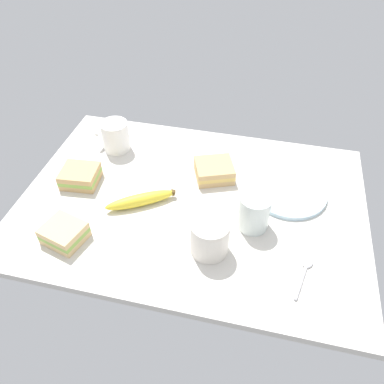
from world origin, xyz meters
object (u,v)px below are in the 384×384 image
Objects in this scene: sandwich_main at (64,233)px; plate_of_food at (288,192)px; spoon at (305,270)px; coffee_mug_milky at (115,136)px; sandwich_side at (214,171)px; glass_of_milk at (254,213)px; banana at (141,200)px; sandwich_extra at (80,177)px; coffee_mug_black at (210,236)px.

plate_of_food is at bearing 28.99° from sandwich_main.
sandwich_main is 0.87× the size of spoon.
spoon is (57.09, -32.87, -4.33)cm from coffee_mug_milky.
sandwich_main is 56.09cm from spoon.
sandwich_side is at bearing 174.09° from plate_of_food.
glass_of_milk is 17.50cm from spoon.
coffee_mug_milky is 0.58× the size of banana.
sandwich_side is 1.22× the size of sandwich_extra.
sandwich_extra is at bearing -171.16° from plate_of_food.
sandwich_extra reaches higher than spoon.
sandwich_main is 1.05× the size of sandwich_extra.
glass_of_milk is at bearing 18.93° from sandwich_main.
plate_of_food is 53.07cm from coffee_mug_milky.
coffee_mug_black is 1.05× the size of sandwich_main.
plate_of_food is 57.04cm from sandwich_extra.
coffee_mug_milky reaches higher than sandwich_extra.
coffee_mug_black is at bearing -20.54° from sandwich_extra.
sandwich_extra is (-35.51, -10.92, 0.00)cm from sandwich_side.
sandwich_main is (-51.11, -28.32, 1.60)cm from plate_of_food.
glass_of_milk reaches higher than banana.
glass_of_milk is at bearing 47.81° from coffee_mug_black.
banana is at bearing 164.77° from spoon.
sandwich_main is at bearing -151.01° from plate_of_food.
sandwich_extra is 63.20cm from spoon.
sandwich_extra is 1.10× the size of glass_of_milk.
coffee_mug_milky is 0.93× the size of sandwich_main.
plate_of_food is 21.00cm from sandwich_side.
coffee_mug_milky is at bearing 170.96° from plate_of_food.
sandwich_extra is at bearing -162.90° from sandwich_side.
glass_of_milk is at bearing 140.02° from spoon.
coffee_mug_milky is 32.13cm from sandwich_side.
glass_of_milk reaches higher than coffee_mug_black.
sandwich_side reaches higher than spoon.
sandwich_side is (30.28, 30.47, 0.00)cm from sandwich_main.
plate_of_food is 58.45cm from sandwich_main.
spoon is (21.97, -1.11, -4.21)cm from coffee_mug_black.
coffee_mug_milky is 1.08× the size of glass_of_milk.
sandwich_side is at bearing 98.18° from coffee_mug_black.
coffee_mug_black is at bearing -27.18° from banana.
coffee_mug_black is 41.92cm from sandwich_extra.
sandwich_main is at bearing -132.14° from banana.
coffee_mug_milky is at bearing 150.06° from spoon.
coffee_mug_black is 0.66× the size of banana.
glass_of_milk is 29.23cm from banana.
coffee_mug_milky reaches higher than sandwich_main.
glass_of_milk is (-8.23, -13.61, 3.75)cm from plate_of_food.
sandwich_side is at bearing 17.10° from sandwich_extra.
coffee_mug_black reaches higher than plate_of_food.
sandwich_side is (31.43, -6.16, -2.51)cm from coffee_mug_milky.
sandwich_main is at bearing -176.16° from spoon.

